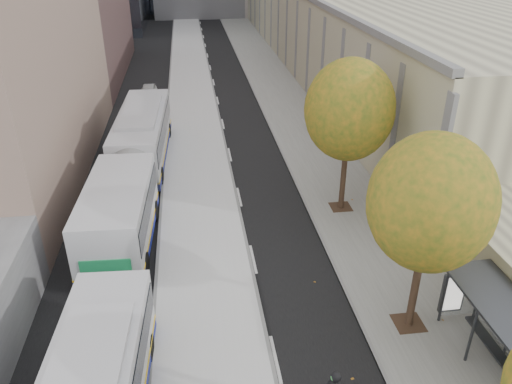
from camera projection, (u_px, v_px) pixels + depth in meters
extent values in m
cube|color=silver|center=(194.00, 129.00, 37.19)|extent=(4.25, 150.00, 0.15)
cube|color=slate|center=(299.00, 124.00, 38.16)|extent=(4.75, 150.00, 0.08)
cube|color=gray|center=(340.00, 13.00, 63.12)|extent=(18.00, 92.00, 8.00)
cube|color=#383A3F|center=(500.00, 302.00, 16.10)|extent=(1.90, 4.40, 0.10)
cylinder|color=#383A3F|center=(506.00, 381.00, 14.86)|extent=(0.10, 0.10, 2.40)
cube|color=silver|center=(512.00, 329.00, 16.76)|extent=(0.04, 4.00, 2.10)
cylinder|color=#33291A|center=(415.00, 289.00, 18.03)|extent=(0.28, 0.28, 3.24)
sphere|color=#33581A|center=(431.00, 203.00, 16.37)|extent=(4.20, 4.20, 4.20)
cylinder|color=#33291A|center=(343.00, 179.00, 25.89)|extent=(0.28, 0.28, 3.38)
sphere|color=#33581A|center=(349.00, 110.00, 24.17)|extent=(4.40, 4.40, 4.40)
cube|color=#BBBBC2|center=(135.00, 165.00, 27.89)|extent=(3.56, 19.05, 3.16)
cube|color=black|center=(134.00, 155.00, 27.62)|extent=(3.59, 18.30, 1.10)
cube|color=#1B8249|center=(117.00, 271.00, 19.78)|extent=(2.00, 0.15, 1.22)
sphere|color=green|center=(335.00, 377.00, 14.15)|extent=(0.26, 0.26, 0.26)
imported|color=silver|center=(149.00, 92.00, 43.91)|extent=(1.43, 3.53, 1.20)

